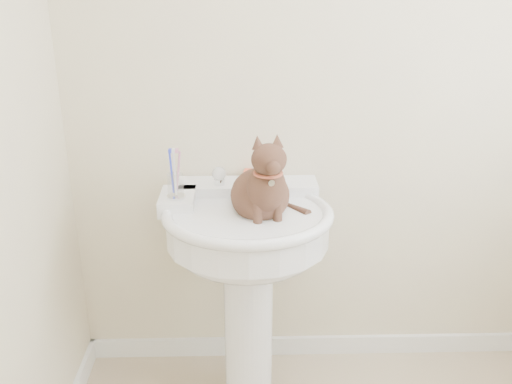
{
  "coord_description": "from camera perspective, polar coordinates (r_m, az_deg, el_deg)",
  "views": [
    {
      "loc": [
        -0.39,
        -1.12,
        1.69
      ],
      "look_at": [
        -0.34,
        0.8,
        0.93
      ],
      "focal_mm": 40.0,
      "sensor_mm": 36.0,
      "label": 1
    }
  ],
  "objects": [
    {
      "name": "wall_back",
      "position": [
        2.3,
        8.49,
        10.22
      ],
      "size": [
        2.2,
        0.0,
        2.5
      ],
      "primitive_type": null,
      "color": "beige",
      "rests_on": "ground"
    },
    {
      "name": "baseboard_back",
      "position": [
        2.78,
        7.13,
        -14.92
      ],
      "size": [
        2.2,
        0.02,
        0.09
      ],
      "primitive_type": "cube",
      "color": "white",
      "rests_on": "floor"
    },
    {
      "name": "pedestal_sink",
      "position": [
        2.17,
        -0.89,
        -5.65
      ],
      "size": [
        0.65,
        0.64,
        0.89
      ],
      "color": "white",
      "rests_on": "floor"
    },
    {
      "name": "faucet",
      "position": [
        2.22,
        -0.9,
        1.65
      ],
      "size": [
        0.28,
        0.12,
        0.14
      ],
      "color": "silver",
      "rests_on": "pedestal_sink"
    },
    {
      "name": "soap_bar",
      "position": [
        2.32,
        -0.14,
        1.77
      ],
      "size": [
        0.1,
        0.07,
        0.03
      ],
      "primitive_type": "cube",
      "rotation": [
        0.0,
        0.0,
        -0.19
      ],
      "color": "#F25838",
      "rests_on": "pedestal_sink"
    },
    {
      "name": "toothbrush_cup",
      "position": [
        2.13,
        -8.05,
        0.67
      ],
      "size": [
        0.07,
        0.07,
        0.18
      ],
      "rotation": [
        0.0,
        0.0,
        -0.18
      ],
      "color": "silver",
      "rests_on": "pedestal_sink"
    },
    {
      "name": "cat",
      "position": [
        2.06,
        0.6,
        0.2
      ],
      "size": [
        0.24,
        0.3,
        0.44
      ],
      "rotation": [
        0.0,
        0.0,
        0.22
      ],
      "color": "brown",
      "rests_on": "pedestal_sink"
    }
  ]
}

